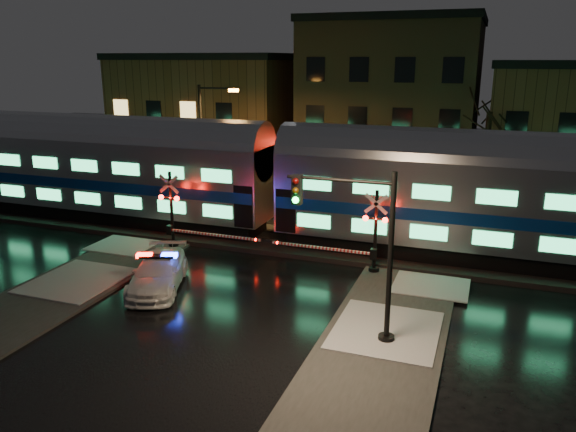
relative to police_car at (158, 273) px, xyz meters
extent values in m
plane|color=black|center=(3.00, 2.28, -0.68)|extent=(120.00, 120.00, 0.00)
cube|color=black|center=(3.00, 7.28, -0.56)|extent=(90.00, 4.20, 0.24)
cube|color=#2D2D2D|center=(-3.50, -3.72, -0.62)|extent=(4.00, 20.00, 0.12)
cube|color=#2D2D2D|center=(9.50, -3.72, -0.62)|extent=(4.00, 20.00, 0.12)
cube|color=#543420|center=(-10.00, 24.28, 3.82)|extent=(14.00, 10.00, 9.00)
cube|color=brown|center=(5.00, 24.78, 5.07)|extent=(12.00, 11.00, 11.50)
cube|color=black|center=(-10.68, 7.28, -0.04)|extent=(24.00, 2.40, 0.80)
cube|color=#B7BAC1|center=(-10.68, 7.28, 2.26)|extent=(25.00, 3.05, 3.80)
cube|color=navy|center=(-10.68, 7.28, 1.86)|extent=(24.75, 3.09, 0.55)
cube|color=#41F894|center=(-10.68, 5.73, 1.11)|extent=(21.00, 0.05, 0.62)
cube|color=#41F894|center=(-10.68, 5.73, 2.91)|extent=(21.00, 0.05, 0.62)
cylinder|color=#B7BAC1|center=(-10.68, 7.28, 3.96)|extent=(25.00, 3.05, 3.05)
cube|color=black|center=(15.32, 7.28, -0.04)|extent=(24.00, 2.40, 0.80)
cube|color=#B7BAC1|center=(15.32, 7.28, 2.26)|extent=(25.00, 3.05, 3.80)
cube|color=navy|center=(15.32, 7.28, 1.86)|extent=(24.75, 3.09, 0.55)
cube|color=#41F894|center=(15.32, 5.73, 1.11)|extent=(21.00, 0.05, 0.62)
cube|color=#41F894|center=(15.32, 5.73, 2.91)|extent=(21.00, 0.05, 0.62)
cylinder|color=#B7BAC1|center=(15.32, 7.28, 3.96)|extent=(25.00, 3.05, 3.05)
imported|color=silver|center=(0.00, 0.00, -0.01)|extent=(3.39, 5.03, 1.35)
cube|color=black|center=(0.00, 0.00, 0.71)|extent=(1.45, 0.83, 0.09)
cube|color=#FF0C05|center=(-0.48, -0.18, 0.75)|extent=(0.69, 0.51, 0.16)
cube|color=#1426FF|center=(0.48, 0.18, 0.75)|extent=(0.69, 0.51, 0.16)
cylinder|color=black|center=(7.95, 4.68, -0.54)|extent=(0.47, 0.47, 0.28)
cylinder|color=black|center=(7.95, 4.68, 1.19)|extent=(0.15, 0.15, 3.74)
sphere|color=#FF0C05|center=(7.53, 4.50, 1.84)|extent=(0.24, 0.24, 0.24)
sphere|color=#FF0C05|center=(8.37, 4.50, 1.84)|extent=(0.24, 0.24, 0.24)
cube|color=white|center=(5.61, 4.43, 0.30)|extent=(4.67, 0.10, 0.10)
cube|color=black|center=(7.95, 4.43, 0.30)|extent=(0.25, 0.30, 0.45)
cylinder|color=black|center=(-2.14, 4.68, -0.54)|extent=(0.48, 0.48, 0.29)
cylinder|color=black|center=(-2.14, 4.68, 1.24)|extent=(0.15, 0.15, 3.85)
sphere|color=#FF0C05|center=(-2.57, 4.50, 1.92)|extent=(0.25, 0.25, 0.25)
sphere|color=#FF0C05|center=(-1.71, 4.50, 1.92)|extent=(0.25, 0.25, 0.25)
cube|color=white|center=(0.27, 4.43, 0.33)|extent=(4.82, 0.10, 0.10)
cube|color=black|center=(-2.14, 4.43, 0.33)|extent=(0.25, 0.30, 0.45)
cylinder|color=black|center=(9.62, -1.41, -0.54)|extent=(0.54, 0.54, 0.29)
cylinder|color=black|center=(9.62, -1.41, 2.21)|extent=(0.17, 0.17, 5.78)
cylinder|color=black|center=(7.88, -1.41, 4.72)|extent=(3.47, 0.12, 0.12)
cube|color=black|center=(6.53, -1.56, 4.33)|extent=(0.31, 0.27, 0.96)
sphere|color=#0CFF3F|center=(6.53, -1.72, 4.02)|extent=(0.21, 0.21, 0.21)
cylinder|color=black|center=(-3.98, 11.28, 3.14)|extent=(0.19, 0.19, 7.65)
cylinder|color=black|center=(-2.83, 11.28, 6.78)|extent=(2.29, 0.11, 0.11)
cube|color=orange|center=(-1.78, 11.28, 6.68)|extent=(0.53, 0.27, 0.17)
camera|label=1|loc=(12.32, -18.25, 8.40)|focal=35.00mm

